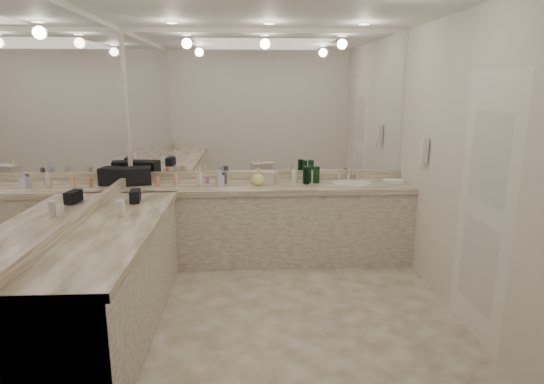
{
  "coord_description": "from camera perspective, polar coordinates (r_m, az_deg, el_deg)",
  "views": [
    {
      "loc": [
        -0.22,
        -3.78,
        1.98
      ],
      "look_at": [
        -0.0,
        0.4,
        1.0
      ],
      "focal_mm": 30.0,
      "sensor_mm": 36.0,
      "label": 1
    }
  ],
  "objects": [
    {
      "name": "floor",
      "position": [
        4.27,
        0.3,
        -14.4
      ],
      "size": [
        3.2,
        3.2,
        0.0
      ],
      "primitive_type": "plane",
      "color": "beige",
      "rests_on": "ground"
    },
    {
      "name": "ceiling",
      "position": [
        3.84,
        0.35,
        22.48
      ],
      "size": [
        3.2,
        3.2,
        0.0
      ],
      "primitive_type": "plane",
      "color": "white",
      "rests_on": "floor"
    },
    {
      "name": "wall_back",
      "position": [
        5.33,
        -0.61,
        5.86
      ],
      "size": [
        3.2,
        0.02,
        2.6
      ],
      "primitive_type": "cube",
      "color": "silver",
      "rests_on": "floor"
    },
    {
      "name": "wall_left",
      "position": [
        4.08,
        -22.73,
        2.58
      ],
      "size": [
        0.02,
        3.0,
        2.6
      ],
      "primitive_type": "cube",
      "color": "silver",
      "rests_on": "floor"
    },
    {
      "name": "wall_right",
      "position": [
        4.25,
        22.42,
        2.99
      ],
      "size": [
        0.02,
        3.0,
        2.6
      ],
      "primitive_type": "cube",
      "color": "silver",
      "rests_on": "floor"
    },
    {
      "name": "vanity_back_base",
      "position": [
        5.23,
        -0.45,
        -4.18
      ],
      "size": [
        3.2,
        0.6,
        0.84
      ],
      "primitive_type": "cube",
      "color": "beige",
      "rests_on": "floor"
    },
    {
      "name": "vanity_back_top",
      "position": [
        5.1,
        -0.46,
        0.61
      ],
      "size": [
        3.2,
        0.64,
        0.06
      ],
      "primitive_type": "cube",
      "color": "beige",
      "rests_on": "vanity_back_base"
    },
    {
      "name": "vanity_left_base",
      "position": [
        3.97,
        -18.88,
        -10.72
      ],
      "size": [
        0.6,
        2.4,
        0.84
      ],
      "primitive_type": "cube",
      "color": "beige",
      "rests_on": "floor"
    },
    {
      "name": "vanity_left_top",
      "position": [
        3.81,
        -19.24,
        -4.51
      ],
      "size": [
        0.64,
        2.42,
        0.06
      ],
      "primitive_type": "cube",
      "color": "beige",
      "rests_on": "vanity_left_base"
    },
    {
      "name": "backsplash_back",
      "position": [
        5.37,
        -0.6,
        2.12
      ],
      "size": [
        3.2,
        0.04,
        0.1
      ],
      "primitive_type": "cube",
      "color": "beige",
      "rests_on": "vanity_back_top"
    },
    {
      "name": "backsplash_left",
      "position": [
        4.15,
        -22.04,
        -2.17
      ],
      "size": [
        0.04,
        3.0,
        0.1
      ],
      "primitive_type": "cube",
      "color": "beige",
      "rests_on": "vanity_left_top"
    },
    {
      "name": "mirror_back",
      "position": [
        5.28,
        -0.62,
        10.96
      ],
      "size": [
        3.12,
        0.01,
        1.55
      ],
      "primitive_type": "cube",
      "color": "white",
      "rests_on": "wall_back"
    },
    {
      "name": "mirror_left",
      "position": [
        4.03,
        -23.17,
        9.23
      ],
      "size": [
        0.01,
        2.92,
        1.55
      ],
      "primitive_type": "cube",
      "color": "white",
      "rests_on": "wall_left"
    },
    {
      "name": "sink",
      "position": [
        5.23,
        9.99,
        1.01
      ],
      "size": [
        0.44,
        0.44,
        0.03
      ],
      "primitive_type": "cylinder",
      "color": "white",
      "rests_on": "vanity_back_top"
    },
    {
      "name": "faucet",
      "position": [
        5.42,
        9.53,
        2.26
      ],
      "size": [
        0.24,
        0.16,
        0.14
      ],
      "primitive_type": "cube",
      "color": "silver",
      "rests_on": "vanity_back_top"
    },
    {
      "name": "wall_phone",
      "position": [
        4.86,
        18.51,
        5.06
      ],
      "size": [
        0.06,
        0.1,
        0.24
      ],
      "primitive_type": "cube",
      "color": "white",
      "rests_on": "wall_right"
    },
    {
      "name": "door",
      "position": [
        3.86,
        25.03,
        -2.01
      ],
      "size": [
        0.02,
        0.82,
        2.1
      ],
      "primitive_type": "cube",
      "color": "white",
      "rests_on": "wall_right"
    },
    {
      "name": "black_toiletry_bag",
      "position": [
        5.29,
        -16.73,
        1.9
      ],
      "size": [
        0.37,
        0.28,
        0.19
      ],
      "primitive_type": "cube",
      "rotation": [
        0.0,
        0.0,
        0.22
      ],
      "color": "black",
      "rests_on": "vanity_back_top"
    },
    {
      "name": "black_bag_spill",
      "position": [
        4.5,
        -16.79,
        -0.55
      ],
      "size": [
        0.12,
        0.21,
        0.11
      ],
      "primitive_type": "cube",
      "rotation": [
        0.0,
        0.0,
        0.14
      ],
      "color": "black",
      "rests_on": "vanity_left_top"
    },
    {
      "name": "cream_cosmetic_case",
      "position": [
        5.09,
        -0.97,
        1.82
      ],
      "size": [
        0.3,
        0.24,
        0.15
      ],
      "primitive_type": "cube",
      "rotation": [
        0.0,
        0.0,
        -0.32
      ],
      "color": "beige",
      "rests_on": "vanity_back_top"
    },
    {
      "name": "hand_towel",
      "position": [
        5.35,
        14.99,
        1.3
      ],
      "size": [
        0.24,
        0.17,
        0.04
      ],
      "primitive_type": "cube",
      "rotation": [
        0.0,
        0.0,
        -0.12
      ],
      "color": "white",
      "rests_on": "vanity_back_top"
    },
    {
      "name": "lotion_left",
      "position": [
        4.05,
        -18.39,
        -1.97
      ],
      "size": [
        0.06,
        0.06,
        0.14
      ],
      "primitive_type": "cylinder",
      "color": "white",
      "rests_on": "vanity_left_top"
    },
    {
      "name": "soap_bottle_a",
      "position": [
        5.11,
        -9.07,
        1.92
      ],
      "size": [
        0.08,
        0.08,
        0.19
      ],
      "primitive_type": "imported",
      "rotation": [
        0.0,
        0.0,
        -0.16
      ],
      "color": "silver",
      "rests_on": "vanity_back_top"
    },
    {
      "name": "soap_bottle_b",
      "position": [
        5.05,
        -6.55,
        1.75
      ],
      "size": [
        0.1,
        0.1,
        0.17
      ],
      "primitive_type": "imported",
      "rotation": [
        0.0,
        0.0,
        0.33
      ],
      "color": "silver",
      "rests_on": "vanity_back_top"
    },
    {
      "name": "soap_bottle_c",
      "position": [
        5.05,
        -1.66,
        1.95
      ],
      "size": [
        0.19,
        0.19,
        0.19
      ],
      "primitive_type": "imported",
      "rotation": [
        0.0,
        0.0,
        0.3
      ],
      "color": "#F3F08D",
      "rests_on": "vanity_back_top"
    },
    {
      "name": "green_bottle_0",
      "position": [
        5.12,
        4.35,
        2.06
      ],
      "size": [
        0.07,
        0.07,
        0.19
      ],
      "primitive_type": "cylinder",
      "color": "#15502B",
      "rests_on": "vanity_back_top"
    },
    {
      "name": "green_bottle_1",
      "position": [
        5.19,
        5.6,
        2.16
      ],
      "size": [
        0.07,
        0.07,
        0.19
      ],
      "primitive_type": "cylinder",
      "color": "#15502B",
      "rests_on": "vanity_back_top"
    },
    {
      "name": "green_bottle_2",
      "position": [
        5.22,
        4.63,
        2.27
      ],
      "size": [
        0.06,
        0.06,
        0.19
      ],
      "primitive_type": "cylinder",
      "color": "#15502B",
      "rests_on": "vanity_back_top"
    },
    {
      "name": "green_bottle_3",
      "position": [
        5.16,
        4.28,
        2.17
      ],
      "size": [
        0.07,
        0.07,
        0.19
      ],
      "primitive_type": "cylinder",
      "color": "#15502B",
      "rests_on": "vanity_back_top"
    },
    {
      "name": "amenity_bottle_0",
      "position": [
        5.22,
        -8.12,
        1.53
      ],
      "size": [
        0.04,
        0.04,
        0.07
      ],
      "primitive_type": "cylinder",
      "color": "#9966B2",
      "rests_on": "vanity_back_top"
    },
    {
      "name": "amenity_bottle_1",
      "position": [
        5.16,
        -14.14,
        1.29
      ],
      "size": [
        0.05,
        0.05,
        0.1
      ],
      "primitive_type": "cylinder",
      "color": "#E57F66",
      "rests_on": "vanity_back_top"
    },
    {
      "name": "amenity_bottle_2",
      "position": [
        5.2,
        0.46,
        1.92
      ],
      "size": [
        0.06,
        0.06,
        0.13
      ],
      "primitive_type": "cylinder",
      "color": "white",
      "rests_on": "vanity_back_top"
    },
    {
      "name": "amenity_bottle_3",
      "position": [
        5.13,
        -2.34,
        1.49
      ],
      "size": [
        0.05,
        0.05,
        0.08
      ],
      "primitive_type": "cylinder",
      "color": "white",
      "rests_on": "vanity_back_top"
    },
    {
      "name": "amenity_bottle_4",
      "position": [
        5.17,
        -6.0,
        1.79
      ],
      "size": [
        0.06,
        0.06,
        0.13
      ],
      "primitive_type": "cylinder",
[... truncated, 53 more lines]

